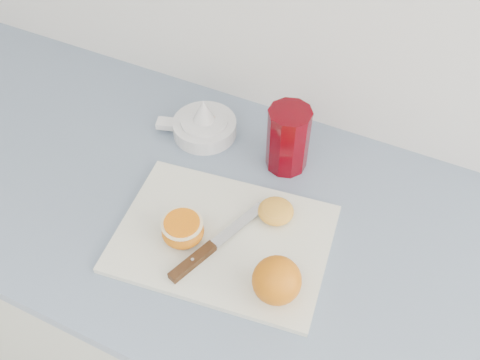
# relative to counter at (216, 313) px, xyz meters

# --- Properties ---
(counter) EXTENTS (2.47, 0.64, 0.89)m
(counter) POSITION_rel_counter_xyz_m (0.00, 0.00, 0.00)
(counter) COLOR beige
(counter) RESTS_ON ground
(cutting_board) EXTENTS (0.40, 0.31, 0.01)m
(cutting_board) POSITION_rel_counter_xyz_m (0.07, -0.07, 0.45)
(cutting_board) COLOR silver
(cutting_board) RESTS_ON counter
(whole_orange) EXTENTS (0.08, 0.08, 0.08)m
(whole_orange) POSITION_rel_counter_xyz_m (0.19, -0.13, 0.50)
(whole_orange) COLOR orange
(whole_orange) RESTS_ON cutting_board
(half_orange) EXTENTS (0.07, 0.07, 0.05)m
(half_orange) POSITION_rel_counter_xyz_m (0.01, -0.10, 0.48)
(half_orange) COLOR orange
(half_orange) RESTS_ON cutting_board
(squeezed_shell) EXTENTS (0.07, 0.07, 0.03)m
(squeezed_shell) POSITION_rel_counter_xyz_m (0.13, 0.02, 0.47)
(squeezed_shell) COLOR gold
(squeezed_shell) RESTS_ON cutting_board
(paring_knife) EXTENTS (0.09, 0.21, 0.01)m
(paring_knife) POSITION_rel_counter_xyz_m (0.05, -0.12, 0.46)
(paring_knife) COLOR #412113
(paring_knife) RESTS_ON cutting_board
(citrus_juicer) EXTENTS (0.17, 0.13, 0.09)m
(citrus_juicer) POSITION_rel_counter_xyz_m (-0.09, 0.16, 0.47)
(citrus_juicer) COLOR white
(citrus_juicer) RESTS_ON counter
(red_tumbler) EXTENTS (0.08, 0.08, 0.14)m
(red_tumbler) POSITION_rel_counter_xyz_m (0.09, 0.16, 0.51)
(red_tumbler) COLOR #590008
(red_tumbler) RESTS_ON counter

